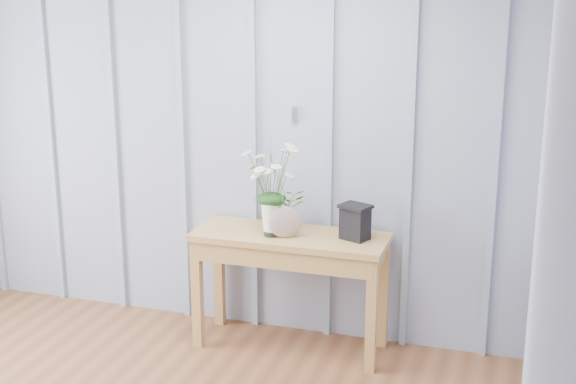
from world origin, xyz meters
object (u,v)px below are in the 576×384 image
(daisy_vase, at_px, (271,177))
(felt_disc_vessel, at_px, (285,222))
(sideboard, at_px, (290,251))
(carved_box, at_px, (355,222))

(daisy_vase, relative_size, felt_disc_vessel, 3.02)
(sideboard, distance_m, daisy_vase, 0.50)
(felt_disc_vessel, distance_m, carved_box, 0.42)
(daisy_vase, bearing_deg, carved_box, 9.91)
(sideboard, xyz_separation_m, daisy_vase, (-0.10, -0.06, 0.49))
(daisy_vase, relative_size, carved_box, 2.76)
(sideboard, relative_size, daisy_vase, 2.02)
(sideboard, bearing_deg, carved_box, 3.31)
(felt_disc_vessel, bearing_deg, carved_box, -6.86)
(sideboard, xyz_separation_m, felt_disc_vessel, (-0.01, -0.08, 0.21))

